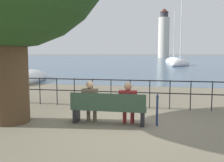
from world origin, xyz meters
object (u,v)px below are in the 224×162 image
Objects in this scene: harbor_lighthouse at (164,35)px; sailboat_4 at (27,77)px; park_bench at (108,109)px; sailboat_2 at (174,61)px; sailboat_1 at (180,64)px; closed_umbrella at (157,108)px; seated_person_right at (128,101)px; seated_person_left at (90,100)px.

sailboat_4 is at bearing -96.67° from harbor_lighthouse.
sailboat_2 is at bearing 84.63° from park_bench.
sailboat_1 is 0.50× the size of harbor_lighthouse.
harbor_lighthouse is (1.73, 104.63, 9.26)m from closed_umbrella.
closed_umbrella is (0.81, 0.02, -0.15)m from seated_person_right.
sailboat_2 is at bearing 111.36° from sailboat_1.
park_bench is 0.10× the size of harbor_lighthouse.
sailboat_1 reaches higher than closed_umbrella.
seated_person_right is at bearing -91.39° from harbor_lighthouse.
seated_person_right is 34.37m from sailboat_1.
seated_person_right is 0.06× the size of harbor_lighthouse.
seated_person_right is at bearing -178.69° from closed_umbrella.
sailboat_2 reaches higher than sailboat_1.
seated_person_left is at bearing -66.58° from sailboat_4.
sailboat_1 is (5.19, 34.12, -0.33)m from seated_person_left.
seated_person_right is (0.55, 0.08, 0.22)m from park_bench.
harbor_lighthouse reaches higher than closed_umbrella.
sailboat_2 reaches higher than park_bench.
seated_person_left is 1.09m from seated_person_right.
seated_person_right is at bearing -113.66° from sailboat_2.
sailboat_4 is (-7.47, 9.72, -0.42)m from seated_person_left.
sailboat_4 is at bearing 131.39° from seated_person_right.
sailboat_2 is (2.83, 44.43, -0.12)m from closed_umbrella.
sailboat_1 is 0.98× the size of sailboat_2.
closed_umbrella is 0.11× the size of sailboat_4.
closed_umbrella is 0.04× the size of harbor_lighthouse.
park_bench is 0.26× the size of sailboat_4.
sailboat_1 is (4.10, 34.12, -0.32)m from seated_person_right.
seated_person_left is 0.11× the size of sailboat_2.
closed_umbrella is at bearing -112.62° from sailboat_2.
sailboat_2 is (4.18, 44.53, -0.06)m from park_bench.
sailboat_2 is at bearing 56.50° from sailboat_4.
park_bench is 0.20× the size of sailboat_2.
sailboat_1 is (3.29, 34.11, -0.17)m from closed_umbrella.
sailboat_1 is at bearing 84.49° from closed_umbrella.
sailboat_4 is at bearing 134.01° from closed_umbrella.
park_bench is 0.20× the size of sailboat_1.
sailboat_1 is 71.17m from harbor_lighthouse.
harbor_lighthouse reaches higher than sailboat_4.
seated_person_left is (-0.55, 0.08, 0.23)m from park_bench.
harbor_lighthouse is at bearing 88.31° from park_bench.
harbor_lighthouse is at bearing 88.61° from seated_person_right.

